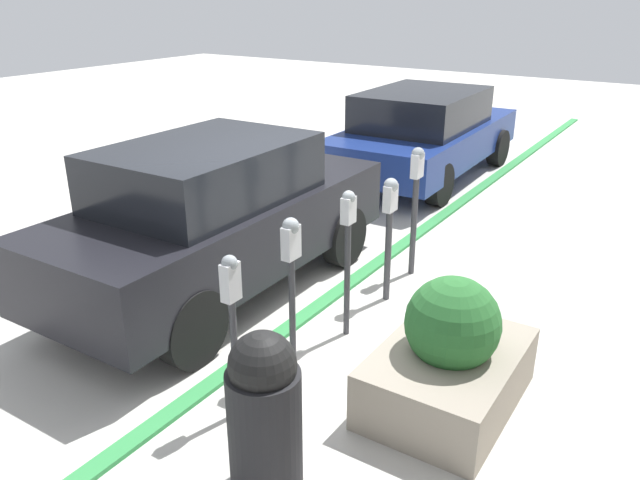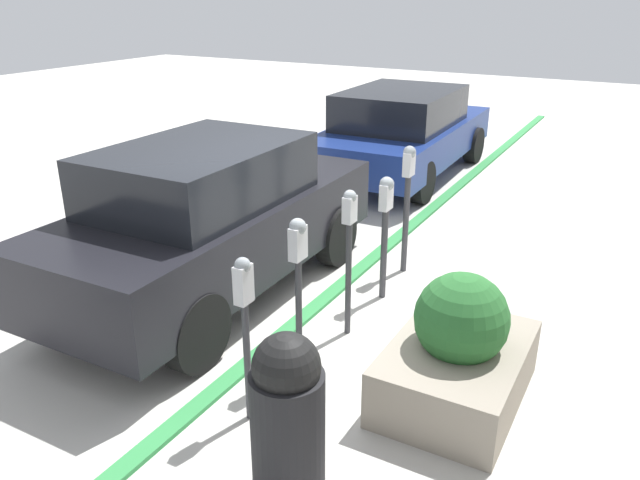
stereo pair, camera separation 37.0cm
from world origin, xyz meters
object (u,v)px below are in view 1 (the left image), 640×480
(parking_meter_fourth, at_px, (390,218))
(planter_box, at_px, (449,358))
(parking_meter_farthest, at_px, (416,190))
(trash_bin, at_px, (264,414))
(parked_car_middle, at_px, (218,216))
(parked_car_rear, at_px, (424,132))
(parking_meter_second, at_px, (291,263))
(parking_meter_nearest, at_px, (232,306))
(parking_meter_middle, at_px, (348,239))

(parking_meter_fourth, distance_m, planter_box, 1.93)
(parking_meter_fourth, height_order, planter_box, parking_meter_fourth)
(parking_meter_farthest, relative_size, trash_bin, 1.28)
(parking_meter_fourth, height_order, parked_car_middle, parked_car_middle)
(parking_meter_farthest, bearing_deg, parked_car_rear, 22.76)
(parking_meter_second, bearing_deg, parking_meter_nearest, 178.91)
(parking_meter_nearest, distance_m, parking_meter_fourth, 2.41)
(planter_box, bearing_deg, parked_car_middle, 78.95)
(parking_meter_fourth, bearing_deg, parking_meter_middle, -179.22)
(parking_meter_second, height_order, planter_box, parking_meter_second)
(planter_box, xyz_separation_m, parked_car_rear, (5.97, 2.92, 0.37))
(parking_meter_middle, relative_size, parking_meter_farthest, 0.96)
(parking_meter_nearest, xyz_separation_m, parking_meter_second, (0.74, -0.01, 0.08))
(parking_meter_farthest, height_order, parked_car_middle, parked_car_middle)
(planter_box, distance_m, parked_car_rear, 6.66)
(parking_meter_middle, height_order, planter_box, parking_meter_middle)
(parked_car_middle, bearing_deg, planter_box, -101.84)
(trash_bin, bearing_deg, planter_box, -23.12)
(parking_meter_second, distance_m, parked_car_middle, 1.81)
(parking_meter_nearest, height_order, planter_box, parking_meter_nearest)
(parking_meter_second, xyz_separation_m, planter_box, (0.30, -1.31, -0.62))
(parking_meter_fourth, relative_size, parking_meter_farthest, 0.90)
(parking_meter_fourth, relative_size, parked_car_middle, 0.32)
(parking_meter_farthest, bearing_deg, parked_car_middle, 134.52)
(parking_meter_farthest, height_order, trash_bin, parking_meter_farthest)
(parking_meter_second, xyz_separation_m, parked_car_rear, (6.27, 1.61, -0.24))
(parking_meter_second, bearing_deg, parked_car_middle, 61.44)
(parked_car_middle, xyz_separation_m, trash_bin, (-2.10, -2.24, -0.28))
(parking_meter_middle, relative_size, parked_car_rear, 0.32)
(parking_meter_middle, bearing_deg, parking_meter_farthest, 2.40)
(parking_meter_second, relative_size, parked_car_middle, 0.34)
(parked_car_middle, xyz_separation_m, parked_car_rear, (5.40, 0.03, -0.09))
(parking_meter_second, relative_size, parked_car_rear, 0.31)
(planter_box, bearing_deg, parked_car_rear, 26.10)
(parking_meter_second, height_order, parking_meter_farthest, parking_meter_farthest)
(parking_meter_middle, height_order, parking_meter_fourth, parking_meter_middle)
(parked_car_rear, bearing_deg, planter_box, -155.36)
(parked_car_rear, bearing_deg, parking_meter_farthest, -158.70)
(parking_meter_nearest, height_order, parking_meter_middle, parking_meter_middle)
(planter_box, bearing_deg, parking_meter_second, 102.77)
(parked_car_rear, bearing_deg, parking_meter_second, -167.01)
(parking_meter_fourth, bearing_deg, parking_meter_second, 178.08)
(parking_meter_middle, distance_m, parking_meter_fourth, 0.87)
(parking_meter_fourth, bearing_deg, planter_box, -137.57)
(trash_bin, bearing_deg, parking_meter_nearest, 53.43)
(parking_meter_nearest, height_order, trash_bin, parking_meter_nearest)
(parking_meter_middle, xyz_separation_m, parked_car_rear, (5.46, 1.68, -0.20))
(parking_meter_nearest, distance_m, parked_car_rear, 7.19)
(parking_meter_nearest, height_order, parking_meter_farthest, parking_meter_farthest)
(parking_meter_farthest, distance_m, parked_car_middle, 2.23)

